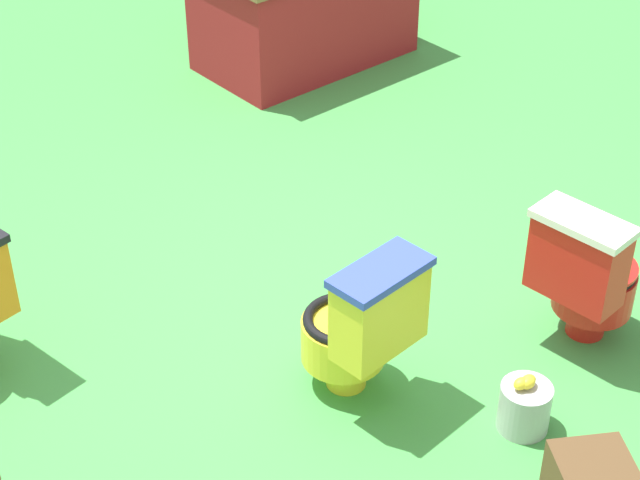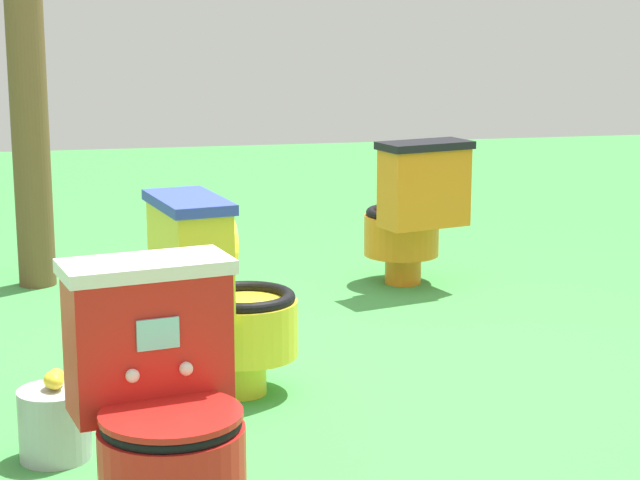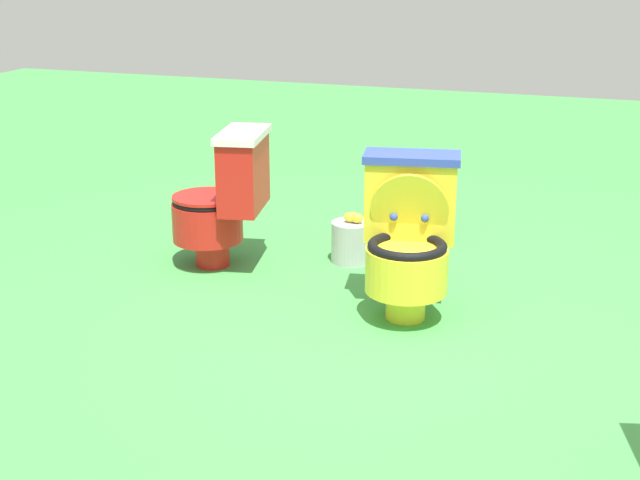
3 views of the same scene
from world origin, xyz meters
The scene contains 6 objects.
ground centered at (0.00, 0.00, 0.00)m, with size 14.00×14.00×0.00m, color #429947.
toilet_yellow centered at (-0.02, -0.49, 0.37)m, with size 0.49×0.56×0.73m.
toilet_red centered at (1.03, -0.77, 0.37)m, with size 0.56×0.49×0.73m.
toilet_orange centered at (-1.40, 0.62, 0.37)m, with size 0.58×0.52×0.73m.
wooden_post centered at (-1.81, -1.17, 0.84)m, with size 0.18×0.18×1.67m, color brown.
lemon_bucket centered at (0.42, -1.06, 0.12)m, with size 0.22×0.22×0.28m.
Camera 2 is at (3.80, -0.96, 1.38)m, focal length 63.77 mm.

